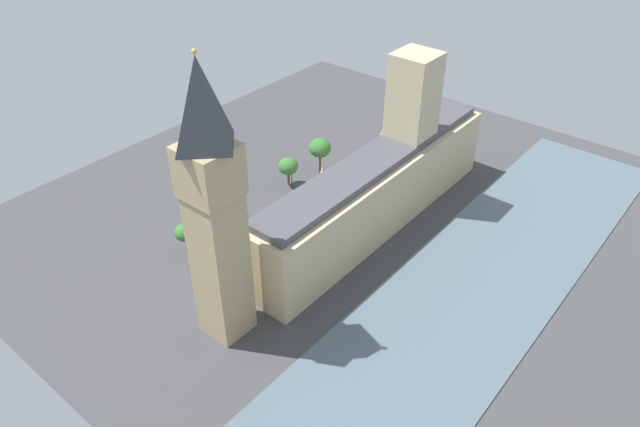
# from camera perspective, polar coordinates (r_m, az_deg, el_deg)

# --- Properties ---
(ground_plane) EXTENTS (142.46, 142.46, 0.00)m
(ground_plane) POSITION_cam_1_polar(r_m,az_deg,el_deg) (136.91, 4.35, -0.63)
(ground_plane) COLOR #424244
(river_thames) EXTENTS (29.83, 128.22, 0.25)m
(river_thames) POSITION_cam_1_polar(r_m,az_deg,el_deg) (125.92, 15.63, -5.70)
(river_thames) COLOR slate
(river_thames) RESTS_ON ground
(parliament_building) EXTENTS (12.68, 72.46, 36.27)m
(parliament_building) POSITION_cam_1_polar(r_m,az_deg,el_deg) (131.80, 5.77, 3.02)
(parliament_building) COLOR #CCBA8E
(parliament_building) RESTS_ON ground
(clock_tower) EXTENTS (8.45, 8.45, 52.28)m
(clock_tower) POSITION_cam_1_polar(r_m,az_deg,el_deg) (95.08, -10.19, 0.81)
(clock_tower) COLOR tan
(clock_tower) RESTS_ON ground
(double_decker_bus_under_trees) EXTENTS (3.23, 10.64, 4.75)m
(double_decker_bus_under_trees) POSITION_cam_1_polar(r_m,az_deg,el_deg) (156.47, 5.42, 5.42)
(double_decker_bus_under_trees) COLOR red
(double_decker_bus_under_trees) RESTS_ON ground
(car_silver_opposite_hall) EXTENTS (2.35, 4.87, 1.74)m
(car_silver_opposite_hall) POSITION_cam_1_polar(r_m,az_deg,el_deg) (144.19, 0.52, 1.96)
(car_silver_opposite_hall) COLOR #B7B7BC
(car_silver_opposite_hall) RESTS_ON ground
(car_black_corner) EXTENTS (2.05, 4.81, 1.74)m
(car_black_corner) POSITION_cam_1_polar(r_m,az_deg,el_deg) (136.80, -3.05, -0.15)
(car_black_corner) COLOR black
(car_black_corner) RESTS_ON ground
(car_dark_green_near_tower) EXTENTS (1.95, 4.78, 1.74)m
(car_dark_green_near_tower) POSITION_cam_1_polar(r_m,az_deg,el_deg) (133.35, -5.24, -1.31)
(car_dark_green_near_tower) COLOR #19472D
(car_dark_green_near_tower) RESTS_ON ground
(pedestrian_far_end) EXTENTS (0.62, 0.52, 1.55)m
(pedestrian_far_end) POSITION_cam_1_polar(r_m,az_deg,el_deg) (147.79, 5.10, 2.62)
(pedestrian_far_end) COLOR black
(pedestrian_far_end) RESTS_ON ground
(pedestrian_midblock) EXTENTS (0.60, 0.65, 1.55)m
(pedestrian_midblock) POSITION_cam_1_polar(r_m,az_deg,el_deg) (138.25, 1.19, 0.23)
(pedestrian_midblock) COLOR #336B60
(pedestrian_midblock) RESTS_ON ground
(pedestrian_by_river_gate) EXTENTS (0.51, 0.61, 1.54)m
(pedestrian_by_river_gate) POSITION_cam_1_polar(r_m,az_deg,el_deg) (121.63, -7.31, -5.78)
(pedestrian_by_river_gate) COLOR navy
(pedestrian_by_river_gate) RESTS_ON ground
(plane_tree_kerbside) EXTENTS (4.43, 4.43, 7.40)m
(plane_tree_kerbside) POSITION_cam_1_polar(r_m,az_deg,el_deg) (126.76, -12.82, -1.79)
(plane_tree_kerbside) COLOR brown
(plane_tree_kerbside) RESTS_ON ground
(plane_tree_leading) EXTENTS (4.91, 4.91, 7.48)m
(plane_tree_leading) POSITION_cam_1_polar(r_m,az_deg,el_deg) (146.51, -3.07, 4.54)
(plane_tree_leading) COLOR brown
(plane_tree_leading) RESTS_ON ground
(plane_tree_trailing) EXTENTS (5.59, 5.59, 9.67)m
(plane_tree_trailing) POSITION_cam_1_polar(r_m,az_deg,el_deg) (150.45, -0.00, 6.30)
(plane_tree_trailing) COLOR brown
(plane_tree_trailing) RESTS_ON ground
(street_lamp_slot_10) EXTENTS (0.56, 0.56, 5.97)m
(street_lamp_slot_10) POSITION_cam_1_polar(r_m,az_deg,el_deg) (145.91, -2.75, 3.89)
(street_lamp_slot_10) COLOR black
(street_lamp_slot_10) RESTS_ON ground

